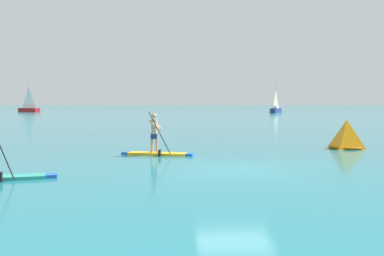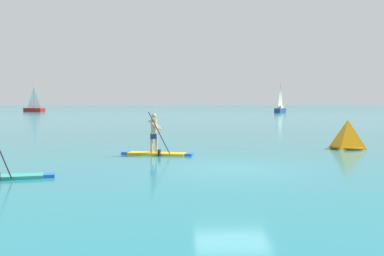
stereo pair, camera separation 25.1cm
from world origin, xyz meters
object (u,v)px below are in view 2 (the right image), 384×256
race_marker_buoy (348,136)px  sailboat_left_horizon (34,108)px  paddleboarder_mid_center (156,146)px  sailboat_right_horizon (280,108)px

race_marker_buoy → sailboat_left_horizon: 82.42m
paddleboarder_mid_center → race_marker_buoy: bearing=28.0°
race_marker_buoy → sailboat_left_horizon: sailboat_left_horizon is taller
sailboat_right_horizon → sailboat_left_horizon: bearing=-69.2°
race_marker_buoy → paddleboarder_mid_center: bearing=-166.4°
sailboat_left_horizon → sailboat_right_horizon: sailboat_left_horizon is taller
paddleboarder_mid_center → sailboat_right_horizon: sailboat_right_horizon is taller
paddleboarder_mid_center → sailboat_right_horizon: bearing=87.3°
paddleboarder_mid_center → sailboat_left_horizon: sailboat_left_horizon is taller
paddleboarder_mid_center → sailboat_right_horizon: (20.77, 67.47, 0.42)m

